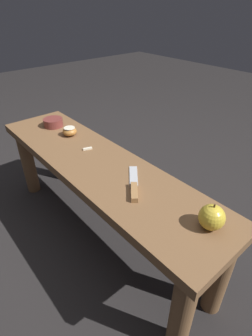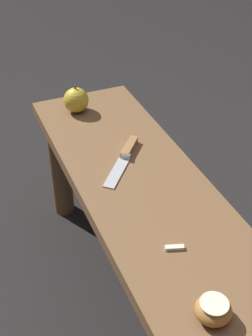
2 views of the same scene
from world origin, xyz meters
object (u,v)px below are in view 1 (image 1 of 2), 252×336
wooden_bench (98,180)px  bowl (53,122)px  knife (134,187)px  apple_cut (70,131)px  apple_whole (212,217)px

wooden_bench → bowl: bowl is taller
knife → bowl: bowl is taller
knife → apple_cut: apple_cut is taller
wooden_bench → apple_whole: (-0.55, -0.04, 0.14)m
apple_cut → bowl: 0.16m
apple_whole → wooden_bench: bearing=4.5°
apple_cut → apple_whole: bearing=179.8°
wooden_bench → apple_cut: (0.30, -0.05, 0.12)m
apple_cut → wooden_bench: bearing=171.3°
apple_whole → apple_cut: 0.86m
wooden_bench → bowl: bearing=-4.5°
apple_cut → bowl: (0.16, 0.01, -0.00)m
knife → apple_whole: 0.30m
knife → bowl: (0.72, -0.04, 0.01)m
knife → bowl: size_ratio=1.84×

